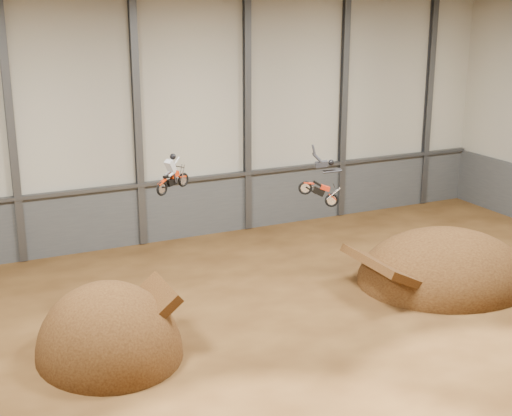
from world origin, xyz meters
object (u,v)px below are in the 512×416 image
at_px(fmx_rider_b, 316,176).
at_px(fmx_rider_a, 173,171).
at_px(landing_ramp, 443,281).
at_px(takeoff_ramp, 110,353).

bearing_deg(fmx_rider_b, fmx_rider_a, -159.24).
relative_size(landing_ramp, fmx_rider_a, 4.55).
bearing_deg(takeoff_ramp, landing_ramp, 1.36).
xyz_separation_m(takeoff_ramp, landing_ramp, (17.10, 0.41, 0.00)).
bearing_deg(fmx_rider_a, takeoff_ramp, -171.67).
bearing_deg(takeoff_ramp, fmx_rider_b, 12.35).
height_order(fmx_rider_a, fmx_rider_b, fmx_rider_a).
bearing_deg(fmx_rider_a, landing_ramp, -38.57).
distance_m(landing_ramp, fmx_rider_a, 14.96).
relative_size(landing_ramp, fmx_rider_b, 3.32).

